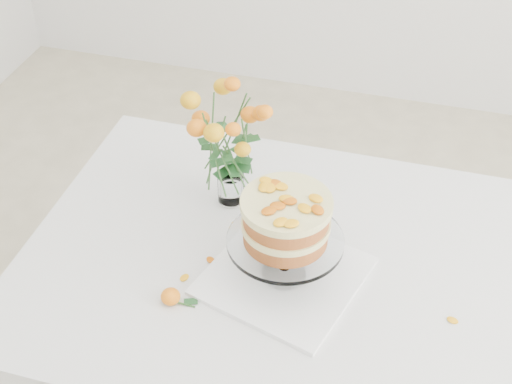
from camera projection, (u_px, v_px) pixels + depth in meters
table at (321, 291)px, 1.71m from camera, size 1.43×0.93×0.76m
napkin at (284, 276)px, 1.63m from camera, size 0.40×0.40×0.01m
cake_stand at (286, 224)px, 1.53m from camera, size 0.26×0.26×0.23m
rose_vase at (229, 138)px, 1.71m from camera, size 0.29×0.29×0.34m
loose_rose_near at (261, 243)px, 1.69m from camera, size 0.09×0.05×0.04m
loose_rose_far at (171, 297)px, 1.56m from camera, size 0.08×0.04×0.04m
stray_petal_a at (262, 287)px, 1.61m from camera, size 0.03×0.02×0.00m
stray_petal_b at (302, 310)px, 1.56m from camera, size 0.03×0.02×0.00m
stray_petal_c at (316, 328)px, 1.52m from camera, size 0.03×0.02×0.00m
stray_petal_d at (211, 260)px, 1.67m from camera, size 0.03×0.02×0.00m
stray_petal_e at (184, 278)px, 1.63m from camera, size 0.03×0.02×0.00m
stray_petal_f at (453, 320)px, 1.53m from camera, size 0.03×0.02×0.00m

